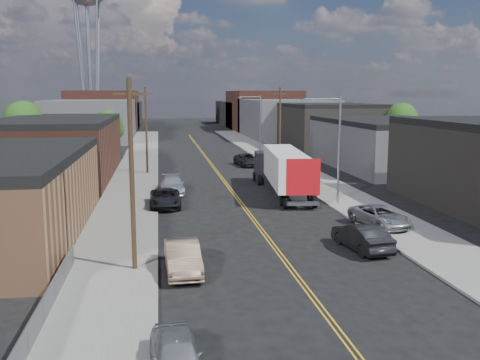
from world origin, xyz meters
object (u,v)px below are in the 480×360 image
object	(u,v)px
car_left_a	(176,355)
car_right_lot_b	(305,175)
car_right_lot_c	(291,163)
semi_truck	(281,168)
car_right_lot_a	(380,216)
car_left_c	(165,198)
car_left_d	(172,185)
car_ahead_truck	(248,160)
car_left_b	(183,257)
car_right_oncoming	(362,237)

from	to	relation	value
car_left_a	car_right_lot_b	world-z (taller)	car_right_lot_b
car_left_a	car_right_lot_c	bearing A→B (deg)	67.29
semi_truck	car_right_lot_b	world-z (taller)	semi_truck
car_right_lot_a	car_right_lot_b	xyz separation A→B (m)	(0.00, 19.17, 0.02)
car_left_c	car_left_d	bearing A→B (deg)	83.09
car_right_lot_a	car_right_lot_b	distance (m)	19.17
car_left_a	car_left_c	bearing A→B (deg)	85.71
car_right_lot_b	car_ahead_truck	xyz separation A→B (m)	(-3.70, 14.28, -0.09)
semi_truck	car_left_c	distance (m)	11.97
car_left_b	car_right_lot_c	bearing A→B (deg)	65.97
car_left_a	car_right_lot_c	distance (m)	49.33
semi_truck	car_left_d	size ratio (longest dim) A/B	3.02
car_right_lot_b	car_left_b	bearing A→B (deg)	-98.42
car_left_b	car_right_oncoming	bearing A→B (deg)	11.29
car_right_lot_a	car_right_lot_c	distance (m)	29.24
car_right_oncoming	car_right_lot_a	bearing A→B (deg)	-130.99
car_right_oncoming	car_ahead_truck	distance (m)	38.28
car_left_c	car_ahead_truck	world-z (taller)	car_ahead_truck
semi_truck	car_right_lot_a	bearing A→B (deg)	-69.27
semi_truck	car_ahead_truck	bearing A→B (deg)	95.52
car_left_b	car_ahead_truck	xyz separation A→B (m)	(10.21, 40.78, -0.03)
car_ahead_truck	semi_truck	bearing A→B (deg)	-96.85
car_left_c	car_right_lot_a	bearing A→B (deg)	-32.64
car_left_c	semi_truck	bearing A→B (deg)	23.89
car_left_b	car_ahead_truck	bearing A→B (deg)	74.09
car_left_b	car_right_lot_b	world-z (taller)	car_left_b
car_left_c	car_right_lot_a	xyz separation A→B (m)	(14.60, -9.28, 0.11)
car_left_d	car_ahead_truck	size ratio (longest dim) A/B	0.94
car_right_oncoming	car_right_lot_b	distance (m)	24.22
car_left_d	car_right_lot_a	xyz separation A→B (m)	(13.86, -15.55, 0.08)
car_left_b	car_ahead_truck	world-z (taller)	car_left_b
semi_truck	car_right_lot_b	xyz separation A→B (m)	(3.78, 5.05, -1.49)
car_left_d	car_right_lot_c	world-z (taller)	car_right_lot_c
car_left_c	car_right_lot_b	xyz separation A→B (m)	(14.60, 9.89, 0.13)
car_left_a	car_ahead_truck	distance (m)	52.17
car_left_b	car_right_lot_a	distance (m)	15.73
semi_truck	car_ahead_truck	distance (m)	19.39
car_left_c	car_right_oncoming	bearing A→B (deg)	-51.27
car_left_a	car_left_b	bearing A→B (deg)	81.85
car_left_c	car_right_lot_b	bearing A→B (deg)	33.91
car_left_a	car_ahead_truck	size ratio (longest dim) A/B	0.72
semi_truck	car_right_lot_a	size ratio (longest dim) A/B	3.17
car_left_c	car_left_d	distance (m)	6.31
semi_truck	car_left_c	world-z (taller)	semi_truck
car_left_b	car_left_c	distance (m)	16.63
semi_truck	car_left_d	xyz separation A→B (m)	(-10.09, 1.43, -1.60)
semi_truck	car_right_lot_a	distance (m)	14.69
car_left_c	car_ahead_truck	xyz separation A→B (m)	(10.90, 24.16, 0.04)
car_right_oncoming	car_right_lot_c	distance (m)	34.31
car_right_oncoming	car_right_lot_a	xyz separation A→B (m)	(3.20, 4.83, 0.05)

